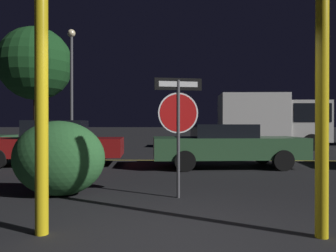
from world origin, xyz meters
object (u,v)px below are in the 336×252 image
Objects in this scene: passing_car_2 at (53,143)px; yellow_pole_left at (42,116)px; delivery_truck at (274,119)px; stop_sign at (178,113)px; street_lamp at (71,74)px; tree_0 at (35,64)px; hedge_bush_2 at (59,158)px; passing_car_3 at (226,145)px; yellow_pole_right at (322,90)px.

yellow_pole_left is at bearing -165.72° from passing_car_2.
yellow_pole_left is at bearing -25.99° from delivery_truck.
delivery_truck is at bearing 54.90° from stop_sign.
passing_car_2 is at bearing -76.61° from street_lamp.
street_lamp is 8.54m from tree_0.
hedge_bush_2 is 0.20× the size of tree_0.
tree_0 reaches higher than passing_car_3.
yellow_pole_right reaches higher than delivery_truck.
passing_car_3 is 18.98m from tree_0.
passing_car_3 is at bearing -99.31° from passing_car_2.
yellow_pole_left is (-1.66, -2.03, -0.10)m from stop_sign.
tree_0 is at bearing 126.11° from street_lamp.
street_lamp reaches higher than passing_car_2.
tree_0 is (-4.92, 6.74, 1.83)m from street_lamp.
passing_car_2 is 5.59m from passing_car_3.
yellow_pole_right is at bearing -144.69° from passing_car_2.
passing_car_2 is 0.75× the size of street_lamp.
yellow_pole_right is 23.82m from tree_0.
passing_car_3 is (3.17, 6.28, -0.76)m from yellow_pole_left.
hedge_bush_2 is (-3.94, 2.13, -1.05)m from yellow_pole_right.
street_lamp is (-5.66, 11.23, 2.42)m from stop_sign.
hedge_bush_2 is 12.10m from street_lamp.
tree_0 reaches higher than yellow_pole_right.
yellow_pole_left is at bearing 179.90° from yellow_pole_right.
hedge_bush_2 is at bearing 166.04° from stop_sign.
street_lamp is at bearing 105.16° from stop_sign.
yellow_pole_left reaches higher than passing_car_2.
yellow_pole_right reaches higher than passing_car_2.
hedge_bush_2 is 13.89m from delivery_truck.
street_lamp is at bearing -53.89° from tree_0.
yellow_pole_left is at bearing -31.95° from passing_car_3.
street_lamp is at bearing 119.03° from yellow_pole_right.
passing_car_3 is 8.45m from delivery_truck.
street_lamp reaches higher than delivery_truck.
yellow_pole_left is 3.38m from yellow_pole_right.
hedge_bush_2 is 0.31× the size of delivery_truck.
delivery_truck is at bearing 149.14° from passing_car_3.
tree_0 reaches higher than stop_sign.
street_lamp is (-4.00, 13.26, 2.52)m from yellow_pole_left.
passing_car_2 is at bearing 120.04° from stop_sign.
delivery_truck is at bearing -57.69° from passing_car_2.
stop_sign is 0.26× the size of tree_0.
passing_car_3 is at bearing 91.81° from yellow_pole_right.
delivery_truck is (6.80, 13.85, 0.17)m from yellow_pole_left.
yellow_pole_right is at bearing -0.10° from yellow_pole_left.
yellow_pole_left reaches higher than passing_car_3.
yellow_pole_right is at bearing -61.79° from stop_sign.
passing_car_2 is 0.56× the size of tree_0.
passing_car_2 is (-1.84, 4.50, 0.02)m from hedge_bush_2.
street_lamp is at bearing 7.61° from passing_car_2.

